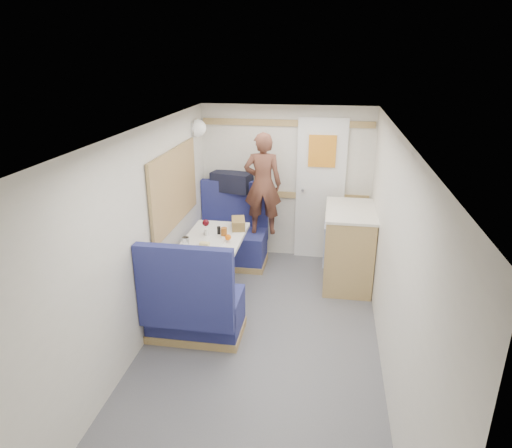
% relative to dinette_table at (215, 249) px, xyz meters
% --- Properties ---
extents(floor, '(4.50, 4.50, 0.00)m').
position_rel_dinette_table_xyz_m(floor, '(0.65, -1.00, -0.57)').
color(floor, '#515156').
rests_on(floor, ground).
extents(ceiling, '(4.50, 4.50, 0.00)m').
position_rel_dinette_table_xyz_m(ceiling, '(0.65, -1.00, 1.43)').
color(ceiling, silver).
rests_on(ceiling, wall_back).
extents(wall_back, '(2.20, 0.02, 2.00)m').
position_rel_dinette_table_xyz_m(wall_back, '(0.65, 1.25, 0.43)').
color(wall_back, silver).
rests_on(wall_back, floor).
extents(wall_left, '(0.02, 4.50, 2.00)m').
position_rel_dinette_table_xyz_m(wall_left, '(-0.45, -1.00, 0.43)').
color(wall_left, silver).
rests_on(wall_left, floor).
extents(wall_right, '(0.02, 4.50, 2.00)m').
position_rel_dinette_table_xyz_m(wall_right, '(1.75, -1.00, 0.43)').
color(wall_right, silver).
rests_on(wall_right, floor).
extents(oak_trim_low, '(2.15, 0.02, 0.08)m').
position_rel_dinette_table_xyz_m(oak_trim_low, '(0.65, 1.23, 0.28)').
color(oak_trim_low, olive).
rests_on(oak_trim_low, wall_back).
extents(oak_trim_high, '(2.15, 0.02, 0.08)m').
position_rel_dinette_table_xyz_m(oak_trim_high, '(0.65, 1.23, 1.21)').
color(oak_trim_high, olive).
rests_on(oak_trim_high, wall_back).
extents(side_window, '(0.04, 1.30, 0.72)m').
position_rel_dinette_table_xyz_m(side_window, '(-0.43, 0.00, 0.68)').
color(side_window, '#B1B59A').
rests_on(side_window, wall_left).
extents(rear_door, '(0.62, 0.12, 1.86)m').
position_rel_dinette_table_xyz_m(rear_door, '(1.10, 1.22, 0.41)').
color(rear_door, white).
rests_on(rear_door, wall_back).
extents(dinette_table, '(0.62, 0.92, 0.72)m').
position_rel_dinette_table_xyz_m(dinette_table, '(0.00, 0.00, 0.00)').
color(dinette_table, white).
rests_on(dinette_table, floor).
extents(bench_far, '(0.90, 0.59, 1.05)m').
position_rel_dinette_table_xyz_m(bench_far, '(-0.00, 0.86, -0.27)').
color(bench_far, navy).
rests_on(bench_far, floor).
extents(bench_near, '(0.90, 0.59, 1.05)m').
position_rel_dinette_table_xyz_m(bench_near, '(-0.00, -0.86, -0.27)').
color(bench_near, navy).
rests_on(bench_near, floor).
extents(ledge, '(0.90, 0.14, 0.04)m').
position_rel_dinette_table_xyz_m(ledge, '(-0.00, 1.12, 0.31)').
color(ledge, olive).
rests_on(ledge, bench_far).
extents(dome_light, '(0.20, 0.20, 0.20)m').
position_rel_dinette_table_xyz_m(dome_light, '(-0.39, 0.85, 1.18)').
color(dome_light, white).
rests_on(dome_light, wall_left).
extents(galley_counter, '(0.57, 0.92, 0.92)m').
position_rel_dinette_table_xyz_m(galley_counter, '(1.47, 0.55, -0.10)').
color(galley_counter, olive).
rests_on(galley_counter, floor).
extents(person, '(0.49, 0.34, 1.27)m').
position_rel_dinette_table_xyz_m(person, '(0.40, 0.86, 0.52)').
color(person, brown).
rests_on(person, bench_far).
extents(duffel_bag, '(0.56, 0.36, 0.25)m').
position_rel_dinette_table_xyz_m(duffel_bag, '(-0.04, 1.12, 0.46)').
color(duffel_bag, black).
rests_on(duffel_bag, ledge).
extents(tray, '(0.31, 0.38, 0.02)m').
position_rel_dinette_table_xyz_m(tray, '(0.03, -0.16, 0.16)').
color(tray, silver).
rests_on(tray, dinette_table).
extents(orange_fruit, '(0.07, 0.07, 0.07)m').
position_rel_dinette_table_xyz_m(orange_fruit, '(0.18, -0.14, 0.20)').
color(orange_fruit, orange).
rests_on(orange_fruit, tray).
extents(cheese_block, '(0.10, 0.07, 0.03)m').
position_rel_dinette_table_xyz_m(cheese_block, '(-0.03, -0.33, 0.19)').
color(cheese_block, '#E5D884').
rests_on(cheese_block, tray).
extents(wine_glass, '(0.08, 0.08, 0.17)m').
position_rel_dinette_table_xyz_m(wine_glass, '(-0.11, 0.04, 0.28)').
color(wine_glass, white).
rests_on(wine_glass, dinette_table).
extents(tumbler_left, '(0.07, 0.07, 0.12)m').
position_rel_dinette_table_xyz_m(tumbler_left, '(-0.21, -0.38, 0.21)').
color(tumbler_left, silver).
rests_on(tumbler_left, dinette_table).
extents(beer_glass, '(0.07, 0.07, 0.11)m').
position_rel_dinette_table_xyz_m(beer_glass, '(0.11, -0.02, 0.21)').
color(beer_glass, '#904B14').
rests_on(beer_glass, dinette_table).
extents(pepper_grinder, '(0.04, 0.04, 0.10)m').
position_rel_dinette_table_xyz_m(pepper_grinder, '(0.04, 0.01, 0.21)').
color(pepper_grinder, black).
rests_on(pepper_grinder, dinette_table).
extents(salt_grinder, '(0.04, 0.04, 0.09)m').
position_rel_dinette_table_xyz_m(salt_grinder, '(-0.08, -0.05, 0.20)').
color(salt_grinder, white).
rests_on(salt_grinder, dinette_table).
extents(bread_loaf, '(0.20, 0.29, 0.11)m').
position_rel_dinette_table_xyz_m(bread_loaf, '(0.21, 0.27, 0.21)').
color(bread_loaf, brown).
rests_on(bread_loaf, dinette_table).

